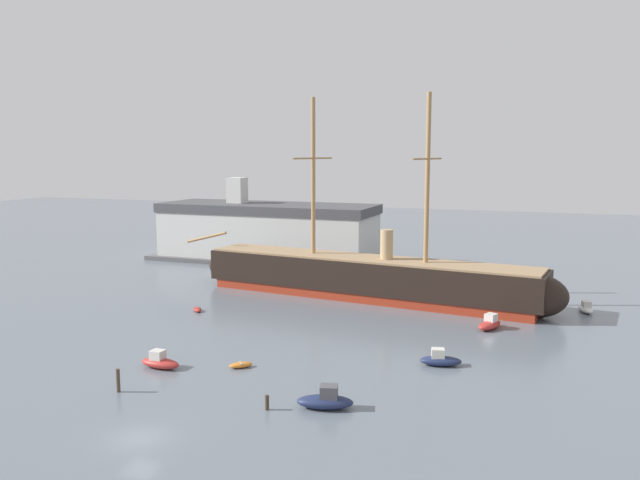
% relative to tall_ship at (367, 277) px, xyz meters
% --- Properties ---
extents(ground_plane, '(400.00, 400.00, 0.00)m').
position_rel_tall_ship_xyz_m(ground_plane, '(-2.75, -49.64, -3.09)').
color(ground_plane, slate).
extents(tall_ship, '(59.81, 14.00, 28.81)m').
position_rel_tall_ship_xyz_m(tall_ship, '(0.00, 0.00, 0.00)').
color(tall_ship, maroon).
rests_on(tall_ship, ground).
extents(motorboat_foreground_left, '(4.24, 1.89, 1.75)m').
position_rel_tall_ship_xyz_m(motorboat_foreground_left, '(-10.36, -36.04, -2.47)').
color(motorboat_foreground_left, '#B22D28').
rests_on(motorboat_foreground_left, ground).
extents(motorboat_foreground_right, '(5.02, 3.12, 1.96)m').
position_rel_tall_ship_xyz_m(motorboat_foreground_right, '(8.18, -39.67, -2.40)').
color(motorboat_foreground_right, '#1E284C').
rests_on(motorboat_foreground_right, ground).
extents(dinghy_near_centre, '(2.38, 2.25, 0.54)m').
position_rel_tall_ship_xyz_m(dinghy_near_centre, '(-3.01, -33.20, -2.82)').
color(dinghy_near_centre, orange).
rests_on(dinghy_near_centre, ground).
extents(motorboat_mid_right, '(4.37, 2.63, 1.71)m').
position_rel_tall_ship_xyz_m(motorboat_mid_right, '(15.13, -25.74, -2.49)').
color(motorboat_mid_right, '#1E284C').
rests_on(motorboat_mid_right, ground).
extents(dinghy_alongside_bow, '(2.24, 2.35, 0.53)m').
position_rel_tall_ship_xyz_m(dinghy_alongside_bow, '(-18.80, -15.33, -2.82)').
color(dinghy_alongside_bow, '#B22D28').
rests_on(dinghy_alongside_bow, ground).
extents(motorboat_alongside_stern, '(3.24, 4.66, 1.81)m').
position_rel_tall_ship_xyz_m(motorboat_alongside_stern, '(18.34, -10.45, -2.46)').
color(motorboat_alongside_stern, '#B22D28').
rests_on(motorboat_alongside_stern, ground).
extents(motorboat_far_right, '(2.50, 3.96, 1.54)m').
position_rel_tall_ship_xyz_m(motorboat_far_right, '(29.34, 2.17, -2.55)').
color(motorboat_far_right, silver).
rests_on(motorboat_far_right, ground).
extents(dinghy_distant_centre, '(1.66, 1.93, 0.43)m').
position_rel_tall_ship_xyz_m(dinghy_distant_centre, '(-1.14, 14.95, -2.88)').
color(dinghy_distant_centre, orange).
rests_on(dinghy_distant_centre, ground).
extents(mooring_piling_nearest, '(0.33, 0.33, 1.24)m').
position_rel_tall_ship_xyz_m(mooring_piling_nearest, '(3.81, -41.63, -2.47)').
color(mooring_piling_nearest, '#423323').
rests_on(mooring_piling_nearest, ground).
extents(mooring_piling_left_pair, '(0.33, 0.33, 2.10)m').
position_rel_tall_ship_xyz_m(mooring_piling_left_pair, '(-10.08, -42.66, -2.04)').
color(mooring_piling_left_pair, '#4C3D2D').
rests_on(mooring_piling_left_pair, ground).
extents(dockside_warehouse_left, '(45.45, 17.06, 15.99)m').
position_rel_tall_ship_xyz_m(dockside_warehouse_left, '(-27.47, 24.96, 2.40)').
color(dockside_warehouse_left, '#565659').
rests_on(dockside_warehouse_left, ground).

